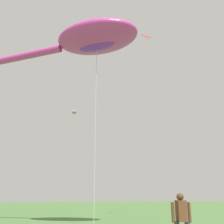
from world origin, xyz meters
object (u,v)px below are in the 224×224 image
(small_kite_diamond_red, at_px, (148,48))
(small_kite_delta_white, at_px, (74,112))
(big_show_kite, at_px, (93,39))
(person_tall_center, at_px, (181,217))

(small_kite_diamond_red, height_order, small_kite_delta_white, small_kite_diamond_red)
(big_show_kite, relative_size, small_kite_diamond_red, 0.73)
(small_kite_diamond_red, bearing_deg, small_kite_delta_white, -162.89)
(person_tall_center, bearing_deg, big_show_kite, 19.05)
(small_kite_diamond_red, bearing_deg, big_show_kite, -68.10)
(person_tall_center, height_order, small_kite_delta_white, small_kite_delta_white)
(big_show_kite, relative_size, person_tall_center, 7.90)
(big_show_kite, height_order, small_kite_delta_white, big_show_kite)
(big_show_kite, distance_m, small_kite_diamond_red, 10.26)
(big_show_kite, xyz_separation_m, small_kite_delta_white, (5.99, 13.23, -1.04))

